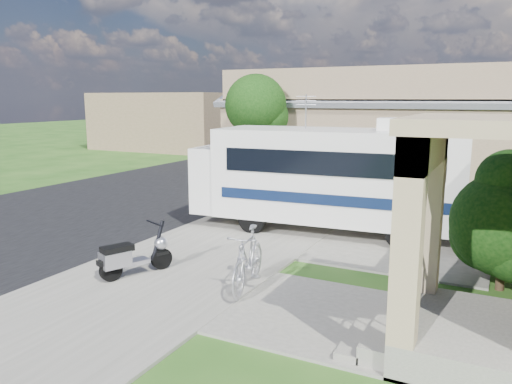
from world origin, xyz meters
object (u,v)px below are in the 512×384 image
at_px(bicycle, 248,262).
at_px(van, 298,143).
at_px(shrub, 510,219).
at_px(motorhome, 328,175).
at_px(scooter, 131,256).
at_px(garden_hose, 403,316).
at_px(pickup_truck, 248,156).

bearing_deg(bicycle, van, 98.25).
bearing_deg(bicycle, shrub, 16.39).
distance_m(motorhome, scooter, 5.90).
height_order(scooter, bicycle, bicycle).
relative_size(motorhome, garden_hose, 18.68).
height_order(pickup_truck, van, van).
distance_m(motorhome, bicycle, 4.92).
distance_m(shrub, scooter, 7.40).
bearing_deg(garden_hose, scooter, -174.92).
bearing_deg(pickup_truck, garden_hose, 130.59).
bearing_deg(garden_hose, bicycle, 179.64).
relative_size(bicycle, garden_hose, 4.89).
bearing_deg(shrub, garden_hose, -122.27).
bearing_deg(van, garden_hose, -54.27).
bearing_deg(shrub, scooter, -157.62).
xyz_separation_m(bicycle, garden_hose, (2.90, -0.02, -0.49)).
distance_m(pickup_truck, van, 7.00).
bearing_deg(bicycle, motorhome, 79.57).
bearing_deg(garden_hose, motorhome, 121.69).
distance_m(bicycle, garden_hose, 2.94).
bearing_deg(scooter, bicycle, 34.77).
height_order(shrub, van, shrub).
xyz_separation_m(motorhome, scooter, (-2.34, -5.31, -1.11)).
bearing_deg(shrub, van, 122.65).
xyz_separation_m(shrub, van, (-11.74, 18.33, -0.47)).
relative_size(scooter, pickup_truck, 0.26).
distance_m(scooter, pickup_truck, 14.90).
xyz_separation_m(motorhome, garden_hose, (2.98, -4.83, -1.50)).
distance_m(shrub, van, 21.77).
relative_size(motorhome, scooter, 4.78).
bearing_deg(pickup_truck, van, -84.05).
height_order(shrub, bicycle, shrub).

